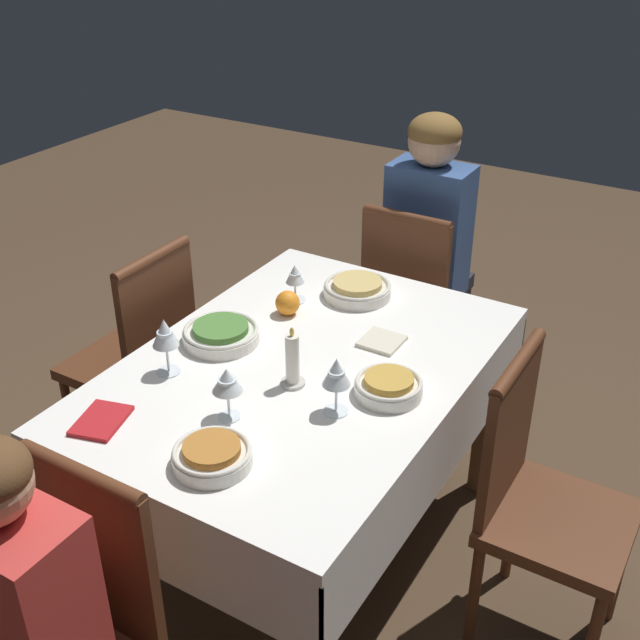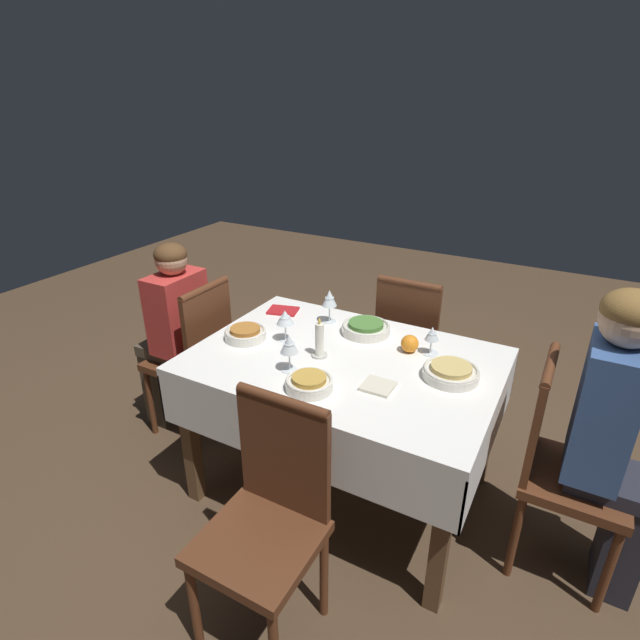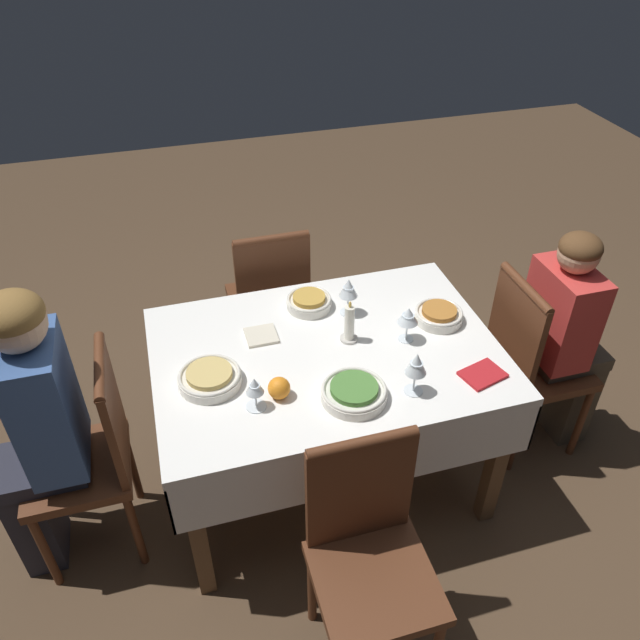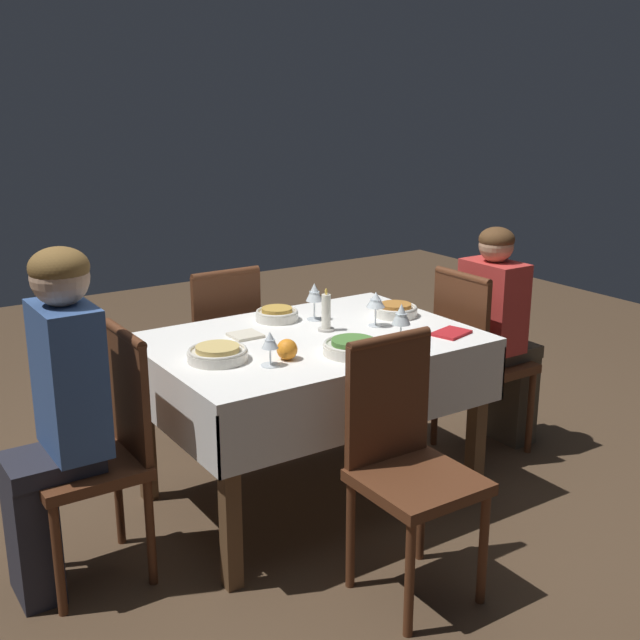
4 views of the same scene
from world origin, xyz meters
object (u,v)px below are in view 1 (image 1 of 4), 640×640
at_px(person_adult_denim, 432,245).
at_px(bowl_north, 389,386).
at_px(dining_table, 301,391).
at_px(chair_north, 539,495).
at_px(wine_glass_south, 165,335).
at_px(candle_centerpiece, 292,363).
at_px(orange_fruit, 288,303).
at_px(wine_glass_north, 336,374).
at_px(napkin_red_folded, 382,341).
at_px(bowl_west, 357,289).
at_px(napkin_spare_side, 101,421).
at_px(bowl_east, 212,455).
at_px(bowl_south, 221,334).
at_px(chair_west, 413,302).
at_px(wine_glass_west, 295,276).
at_px(wine_glass_east, 227,382).
at_px(chair_south, 140,353).
at_px(chair_east, 71,637).

xyz_separation_m(person_adult_denim, bowl_north, (1.05, 0.33, 0.07)).
bearing_deg(dining_table, bowl_north, 87.93).
relative_size(chair_north, wine_glass_south, 5.29).
relative_size(candle_centerpiece, orange_fruit, 2.31).
height_order(wine_glass_north, napkin_red_folded, wine_glass_north).
xyz_separation_m(bowl_west, wine_glass_north, (0.59, 0.26, 0.09)).
xyz_separation_m(dining_table, wine_glass_south, (0.23, -0.29, 0.22)).
bearing_deg(chair_north, wine_glass_north, 113.97).
bearing_deg(bowl_west, napkin_spare_side, -13.75).
height_order(bowl_east, bowl_south, same).
bearing_deg(wine_glass_south, chair_west, 167.77).
bearing_deg(bowl_south, wine_glass_west, 171.20).
height_order(dining_table, person_adult_denim, person_adult_denim).
xyz_separation_m(bowl_north, wine_glass_south, (0.22, -0.58, 0.09)).
xyz_separation_m(bowl_north, orange_fruit, (-0.24, -0.47, 0.01)).
xyz_separation_m(bowl_west, bowl_north, (0.45, 0.34, 0.00)).
xyz_separation_m(wine_glass_west, wine_glass_east, (0.62, 0.19, 0.02)).
distance_m(chair_south, bowl_north, 1.02).
distance_m(wine_glass_west, wine_glass_north, 0.62).
bearing_deg(wine_glass_west, person_adult_denim, 167.12).
bearing_deg(bowl_east, person_adult_denim, -176.01).
relative_size(wine_glass_north, wine_glass_south, 0.96).
bearing_deg(person_adult_denim, napkin_red_folded, 103.60).
bearing_deg(napkin_red_folded, orange_fruit, -91.13).
relative_size(bowl_south, wine_glass_south, 1.35).
distance_m(bowl_north, bowl_south, 0.55).
relative_size(wine_glass_north, napkin_red_folded, 1.37).
distance_m(chair_east, chair_south, 1.17).
bearing_deg(bowl_south, dining_table, 94.03).
height_order(bowl_north, napkin_spare_side, bowl_north).
bearing_deg(orange_fruit, bowl_south, -17.67).
height_order(chair_south, wine_glass_south, chair_south).
relative_size(chair_north, person_adult_denim, 0.75).
distance_m(bowl_west, bowl_south, 0.51).
height_order(person_adult_denim, wine_glass_east, person_adult_denim).
bearing_deg(chair_east, wine_glass_east, 88.69).
bearing_deg(bowl_south, person_adult_denim, 168.39).
relative_size(chair_south, napkin_spare_side, 5.17).
bearing_deg(wine_glass_north, chair_west, -166.41).
xyz_separation_m(bowl_west, napkin_red_folded, (0.23, 0.21, -0.02)).
distance_m(dining_table, wine_glass_north, 0.33).
relative_size(bowl_east, candle_centerpiece, 1.06).
height_order(chair_west, wine_glass_east, chair_west).
bearing_deg(bowl_south, chair_west, 166.64).
height_order(chair_north, bowl_north, chair_north).
bearing_deg(bowl_west, chair_west, 179.00).
xyz_separation_m(chair_east, orange_fruit, (-1.12, -0.15, 0.27)).
bearing_deg(napkin_spare_side, chair_south, -143.98).
bearing_deg(chair_east, napkin_spare_side, 122.63).
xyz_separation_m(dining_table, bowl_west, (-0.44, -0.06, 0.12)).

